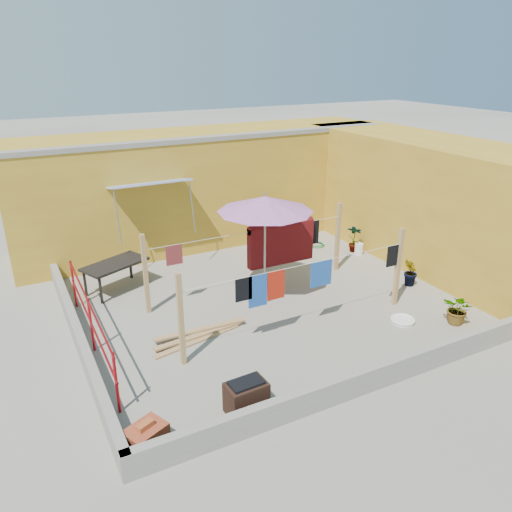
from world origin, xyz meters
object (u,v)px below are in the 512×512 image
outdoor_table (115,266)px  water_jug_a (359,249)px  brick_stack (146,439)px  brazier (246,397)px  white_basin (403,320)px  patio_umbrella (265,205)px  water_jug_b (306,245)px  plant_back_a (278,230)px  green_hose (317,245)px

outdoor_table → water_jug_a: bearing=-7.5°
brick_stack → brazier: 1.63m
outdoor_table → white_basin: bearing=-41.3°
brick_stack → white_basin: size_ratio=1.31×
brazier → white_basin: (4.17, 1.00, -0.23)m
patio_umbrella → water_jug_b: (2.54, 2.15, -2.10)m
white_basin → brazier: bearing=-166.6°
water_jug_b → white_basin: bearing=-96.3°
water_jug_a → plant_back_a: bearing=131.7°
patio_umbrella → white_basin: (2.05, -2.30, -2.20)m
patio_umbrella → water_jug_a: (3.66, 1.18, -2.09)m
white_basin → water_jug_b: 4.48m
outdoor_table → white_basin: (4.94, -4.34, -0.58)m
outdoor_table → water_jug_a: 6.62m
white_basin → water_jug_b: (0.49, 4.45, 0.10)m
green_hose → plant_back_a: 1.21m
outdoor_table → brazier: (0.76, -5.34, -0.35)m
brazier → white_basin: 4.30m
water_jug_b → plant_back_a: bearing=120.4°
green_hose → plant_back_a: plant_back_a is taller
water_jug_b → plant_back_a: size_ratio=0.39×
brick_stack → water_jug_b: size_ratio=2.05×
outdoor_table → brazier: size_ratio=2.56×
patio_umbrella → plant_back_a: (2.07, 2.96, -1.82)m
brick_stack → plant_back_a: size_ratio=0.79×
water_jug_a → green_hose: water_jug_a is taller
water_jug_b → green_hose: (0.46, 0.15, -0.11)m
patio_umbrella → brazier: 4.39m
outdoor_table → plant_back_a: 5.04m
brick_stack → brazier: (1.62, 0.09, 0.07)m
outdoor_table → brick_stack: size_ratio=2.48×
outdoor_table → water_jug_b: 5.45m
water_jug_a → plant_back_a: plant_back_a is taller
plant_back_a → white_basin: bearing=-90.2°
patio_umbrella → white_basin: size_ratio=4.89×
outdoor_table → white_basin: 6.60m
brazier → patio_umbrella: bearing=57.2°
water_jug_a → water_jug_b: (-1.11, 0.98, -0.02)m
outdoor_table → plant_back_a: size_ratio=1.96×
patio_umbrella → green_hose: patio_umbrella is taller
water_jug_a → brick_stack: bearing=-148.3°
white_basin → water_jug_a: bearing=65.2°
brazier → brick_stack: bearing=-176.9°
patio_umbrella → plant_back_a: 4.05m
water_jug_a → patio_umbrella: bearing=-162.2°
white_basin → outdoor_table: bearing=138.7°
outdoor_table → plant_back_a: bearing=10.6°
plant_back_a → brazier: bearing=-123.8°
brick_stack → green_hose: (6.74, 5.68, -0.18)m
outdoor_table → white_basin: outdoor_table is taller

